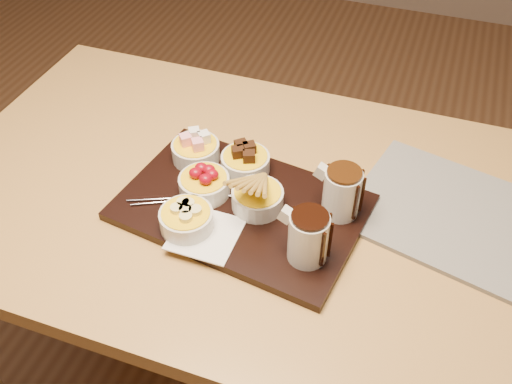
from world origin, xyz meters
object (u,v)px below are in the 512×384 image
(serving_board, at_px, (242,207))
(bowl_strawberries, at_px, (204,185))
(dining_table, at_px, (227,221))
(pitcher_dark_chocolate, at_px, (308,238))
(newspaper, at_px, (452,214))
(pitcher_milk_chocolate, at_px, (342,193))

(serving_board, relative_size, bowl_strawberries, 4.60)
(serving_board, bearing_deg, dining_table, 145.27)
(serving_board, bearing_deg, pitcher_dark_chocolate, -19.98)
(dining_table, xyz_separation_m, serving_board, (0.05, -0.05, 0.11))
(newspaper, bearing_deg, pitcher_dark_chocolate, -125.52)
(serving_board, relative_size, pitcher_dark_chocolate, 4.77)
(serving_board, height_order, bowl_strawberries, bowl_strawberries)
(newspaper, bearing_deg, bowl_strawberries, -152.80)
(pitcher_dark_chocolate, bearing_deg, serving_board, 160.02)
(newspaper, bearing_deg, serving_board, -149.23)
(serving_board, height_order, pitcher_dark_chocolate, pitcher_dark_chocolate)
(dining_table, relative_size, pitcher_milk_chocolate, 12.43)
(pitcher_milk_chocolate, relative_size, newspaper, 0.26)
(serving_board, relative_size, pitcher_milk_chocolate, 4.77)
(dining_table, xyz_separation_m, bowl_strawberries, (-0.03, -0.04, 0.14))
(dining_table, relative_size, serving_board, 2.61)
(dining_table, bearing_deg, bowl_strawberries, -120.91)
(dining_table, height_order, pitcher_milk_chocolate, pitcher_milk_chocolate)
(pitcher_dark_chocolate, height_order, newspaper, pitcher_dark_chocolate)
(pitcher_dark_chocolate, bearing_deg, bowl_strawberries, 167.35)
(dining_table, height_order, bowl_strawberries, bowl_strawberries)
(serving_board, distance_m, newspaper, 0.41)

